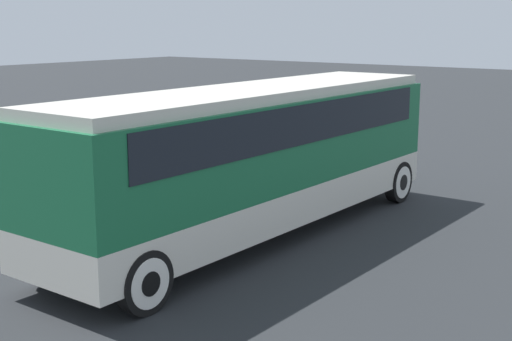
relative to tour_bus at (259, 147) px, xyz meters
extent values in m
plane|color=#26282B|center=(-0.10, 0.00, -1.96)|extent=(120.00, 120.00, 0.00)
cube|color=silver|center=(-0.10, 0.00, -1.12)|extent=(11.02, 2.50, 0.77)
cube|color=#19663D|center=(-0.10, 0.00, 0.17)|extent=(11.02, 2.50, 1.81)
cube|color=black|center=(-0.10, 0.00, 0.62)|extent=(9.70, 2.54, 0.81)
cube|color=beige|center=(-0.10, 0.00, 1.19)|extent=(10.80, 2.30, 0.22)
cube|color=#19663D|center=(5.26, 0.00, -0.09)|extent=(0.36, 2.40, 2.07)
cylinder|color=black|center=(4.56, -1.14, -1.43)|extent=(1.07, 0.28, 1.07)
cylinder|color=silver|center=(4.56, -1.14, -1.43)|extent=(0.84, 0.30, 0.84)
cylinder|color=black|center=(4.56, -1.14, -1.43)|extent=(0.41, 0.32, 0.41)
cylinder|color=black|center=(4.56, 1.14, -1.43)|extent=(1.07, 0.28, 1.07)
cylinder|color=silver|center=(4.56, 1.14, -1.43)|extent=(0.84, 0.30, 0.84)
cylinder|color=black|center=(4.56, 1.14, -1.43)|extent=(0.41, 0.32, 0.41)
cylinder|color=black|center=(-4.59, -1.14, -1.43)|extent=(1.07, 0.28, 1.07)
cylinder|color=silver|center=(-4.59, -1.14, -1.43)|extent=(0.84, 0.30, 0.84)
cylinder|color=black|center=(-4.59, -1.14, -1.43)|extent=(0.41, 0.32, 0.41)
cylinder|color=black|center=(-4.59, 1.14, -1.43)|extent=(1.07, 0.28, 1.07)
cylinder|color=silver|center=(-4.59, 1.14, -1.43)|extent=(0.84, 0.30, 0.84)
cylinder|color=black|center=(-4.59, 1.14, -1.43)|extent=(0.41, 0.32, 0.41)
cube|color=#7A6B5B|center=(-2.20, 6.19, -1.39)|extent=(4.51, 1.71, 0.64)
cylinder|color=black|center=(-0.41, 5.42, -1.63)|extent=(0.67, 0.22, 0.67)
cylinder|color=black|center=(-0.41, 5.42, -1.63)|extent=(0.25, 0.26, 0.25)
cylinder|color=black|center=(-0.41, 6.95, -1.63)|extent=(0.67, 0.22, 0.67)
cylinder|color=black|center=(-0.41, 6.95, -1.63)|extent=(0.25, 0.26, 0.25)
cube|color=#BCBCC1|center=(3.24, 7.44, -1.36)|extent=(4.27, 1.90, 0.69)
cube|color=black|center=(3.07, 7.44, -0.76)|extent=(2.22, 1.71, 0.52)
cylinder|color=black|center=(4.90, 6.59, -1.62)|extent=(0.68, 0.22, 0.68)
cylinder|color=black|center=(4.90, 6.59, -1.62)|extent=(0.26, 0.26, 0.26)
cylinder|color=black|center=(4.90, 8.30, -1.62)|extent=(0.68, 0.22, 0.68)
cylinder|color=black|center=(4.90, 8.30, -1.62)|extent=(0.26, 0.26, 0.26)
cylinder|color=black|center=(1.59, 6.59, -1.62)|extent=(0.68, 0.22, 0.68)
cylinder|color=black|center=(1.59, 6.59, -1.62)|extent=(0.26, 0.26, 0.26)
cylinder|color=black|center=(1.59, 8.30, -1.62)|extent=(0.68, 0.22, 0.68)
cylinder|color=black|center=(1.59, 8.30, -1.62)|extent=(0.26, 0.26, 0.26)
camera|label=1|loc=(-12.12, -9.04, 2.64)|focal=50.00mm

